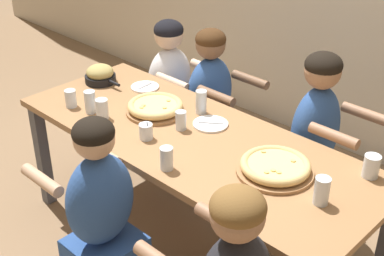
% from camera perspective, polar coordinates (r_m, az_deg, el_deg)
% --- Properties ---
extents(ground_plane, '(18.00, 18.00, 0.00)m').
position_cam_1_polar(ground_plane, '(3.35, 0.00, -12.40)').
color(ground_plane, '#896B4C').
rests_on(ground_plane, ground).
extents(dining_table, '(2.16, 0.82, 0.77)m').
position_cam_1_polar(dining_table, '(2.94, 0.00, -2.30)').
color(dining_table, '#996B42').
rests_on(dining_table, ground).
extents(pizza_board_main, '(0.35, 0.35, 0.06)m').
position_cam_1_polar(pizza_board_main, '(3.13, -3.93, 2.21)').
color(pizza_board_main, '#996B42').
rests_on(pizza_board_main, dining_table).
extents(pizza_board_second, '(0.38, 0.38, 0.06)m').
position_cam_1_polar(pizza_board_second, '(2.61, 8.86, -4.14)').
color(pizza_board_second, '#996B42').
rests_on(pizza_board_second, dining_table).
extents(skillet_bowl, '(0.29, 0.20, 0.12)m').
position_cam_1_polar(skillet_bowl, '(3.56, -9.76, 5.63)').
color(skillet_bowl, black).
rests_on(skillet_bowl, dining_table).
extents(empty_plate_a, '(0.18, 0.18, 0.02)m').
position_cam_1_polar(empty_plate_a, '(3.46, -5.04, 4.38)').
color(empty_plate_a, white).
rests_on(empty_plate_a, dining_table).
extents(empty_plate_b, '(0.20, 0.20, 0.02)m').
position_cam_1_polar(empty_plate_b, '(3.01, 1.99, 0.43)').
color(empty_plate_b, white).
rests_on(empty_plate_b, dining_table).
extents(cocktail_glass_blue, '(0.07, 0.07, 0.11)m').
position_cam_1_polar(cocktail_glass_blue, '(2.87, -4.93, -0.44)').
color(cocktail_glass_blue, silver).
rests_on(cocktail_glass_blue, dining_table).
extents(drinking_glass_a, '(0.07, 0.07, 0.12)m').
position_cam_1_polar(drinking_glass_a, '(2.60, -2.72, -3.38)').
color(drinking_glass_a, silver).
rests_on(drinking_glass_a, dining_table).
extents(drinking_glass_b, '(0.06, 0.06, 0.14)m').
position_cam_1_polar(drinking_glass_b, '(3.11, 0.98, 2.64)').
color(drinking_glass_b, silver).
rests_on(drinking_glass_b, dining_table).
extents(drinking_glass_c, '(0.08, 0.08, 0.11)m').
position_cam_1_polar(drinking_glass_c, '(2.68, 18.59, -3.88)').
color(drinking_glass_c, silver).
rests_on(drinking_glass_c, dining_table).
extents(drinking_glass_d, '(0.07, 0.07, 0.11)m').
position_cam_1_polar(drinking_glass_d, '(2.32, 5.65, -8.13)').
color(drinking_glass_d, silver).
rests_on(drinking_glass_d, dining_table).
extents(drinking_glass_e, '(0.07, 0.07, 0.11)m').
position_cam_1_polar(drinking_glass_e, '(3.27, -12.81, 3.09)').
color(drinking_glass_e, silver).
rests_on(drinking_glass_e, dining_table).
extents(drinking_glass_f, '(0.07, 0.07, 0.13)m').
position_cam_1_polar(drinking_glass_f, '(2.43, 13.65, -6.67)').
color(drinking_glass_f, silver).
rests_on(drinking_glass_f, dining_table).
extents(drinking_glass_g, '(0.06, 0.06, 0.11)m').
position_cam_1_polar(drinking_glass_g, '(2.94, -1.19, 0.73)').
color(drinking_glass_g, silver).
rests_on(drinking_glass_g, dining_table).
extents(drinking_glass_h, '(0.07, 0.07, 0.13)m').
position_cam_1_polar(drinking_glass_h, '(3.17, -10.79, 2.61)').
color(drinking_glass_h, silver).
rests_on(drinking_glass_h, dining_table).
extents(drinking_glass_i, '(0.07, 0.07, 0.12)m').
position_cam_1_polar(drinking_glass_i, '(3.10, -9.55, 1.89)').
color(drinking_glass_i, silver).
rests_on(drinking_glass_i, dining_table).
extents(diner_far_midleft, '(0.51, 0.40, 1.12)m').
position_cam_1_polar(diner_far_midleft, '(3.69, 1.91, 1.57)').
color(diner_far_midleft, '#2D5193').
rests_on(diner_far_midleft, ground).
extents(diner_near_center, '(0.51, 0.40, 1.12)m').
position_cam_1_polar(diner_near_center, '(2.71, -9.57, -10.40)').
color(diner_near_center, '#2D5193').
rests_on(diner_near_center, ground).
extents(diner_far_left, '(0.51, 0.40, 1.10)m').
position_cam_1_polar(diner_far_left, '(3.93, -2.31, 3.27)').
color(diner_far_left, silver).
rests_on(diner_far_left, ground).
extents(diner_far_midright, '(0.51, 0.40, 1.18)m').
position_cam_1_polar(diner_far_midright, '(3.25, 12.77, -2.61)').
color(diner_far_midright, '#2D5193').
rests_on(diner_far_midright, ground).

